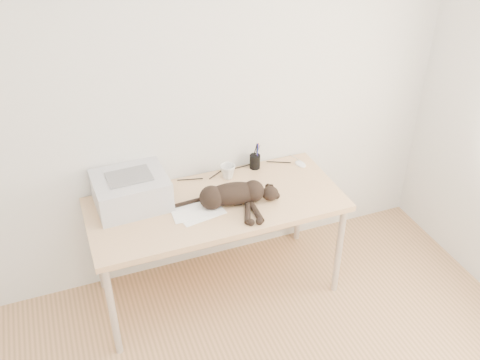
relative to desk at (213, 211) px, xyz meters
name	(u,v)px	position (x,y,z in m)	size (l,w,h in m)	color
wall_back	(195,97)	(0.00, 0.27, 0.69)	(3.50, 3.50, 0.00)	silver
desk	(213,211)	(0.00, 0.00, 0.00)	(1.60, 0.70, 0.74)	#DCB081
printer	(131,190)	(-0.49, 0.08, 0.23)	(0.45, 0.39, 0.21)	silver
papers	(197,211)	(-0.14, -0.14, 0.14)	(0.32, 0.24, 0.01)	white
cat	(231,196)	(0.08, -0.14, 0.20)	(0.67, 0.38, 0.15)	black
mug	(228,172)	(0.16, 0.15, 0.18)	(0.10, 0.10, 0.09)	silver
pen_cup	(255,161)	(0.38, 0.20, 0.19)	(0.07, 0.07, 0.19)	black
remote_grey	(159,190)	(-0.31, 0.16, 0.14)	(0.05, 0.17, 0.02)	slate
remote_black	(235,195)	(0.13, -0.08, 0.14)	(0.05, 0.19, 0.02)	black
mouse	(301,163)	(0.69, 0.13, 0.15)	(0.06, 0.10, 0.03)	white
cable_tangle	(201,176)	(0.00, 0.22, 0.14)	(1.36, 0.07, 0.01)	black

